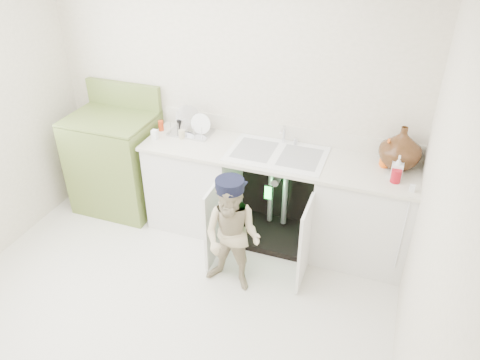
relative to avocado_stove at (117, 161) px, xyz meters
name	(u,v)px	position (x,y,z in m)	size (l,w,h in m)	color
ground	(165,309)	(1.12, -1.18, -0.52)	(3.50, 3.50, 0.00)	silver
room_shell	(149,177)	(1.12, -1.18, 0.73)	(6.00, 5.50, 1.26)	silver
counter_run	(280,194)	(1.71, 0.03, -0.04)	(2.44, 1.02, 1.26)	silver
avocado_stove	(117,161)	(0.00, 0.00, 0.00)	(0.81, 0.65, 1.26)	olive
repair_worker	(232,236)	(1.53, -0.73, 0.00)	(0.52, 0.63, 1.03)	tan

